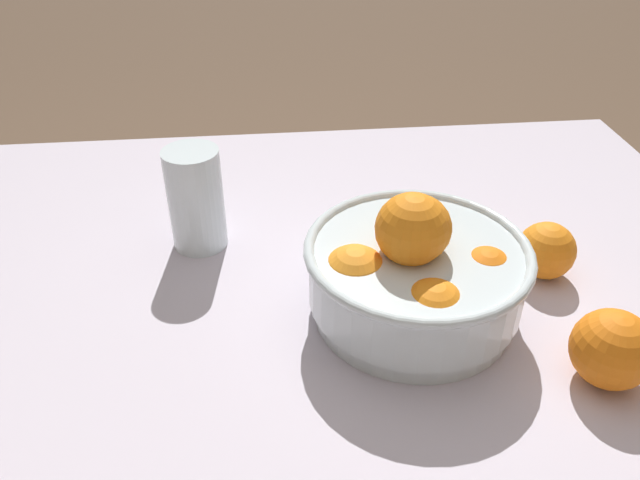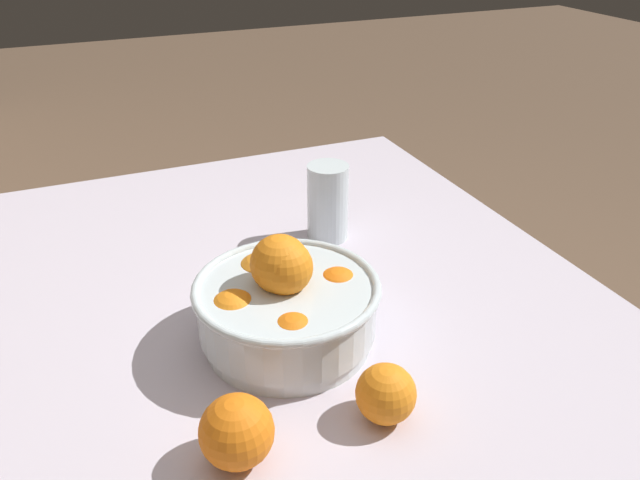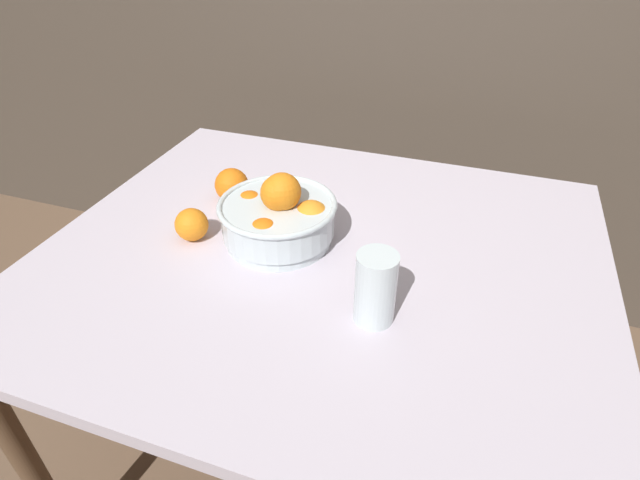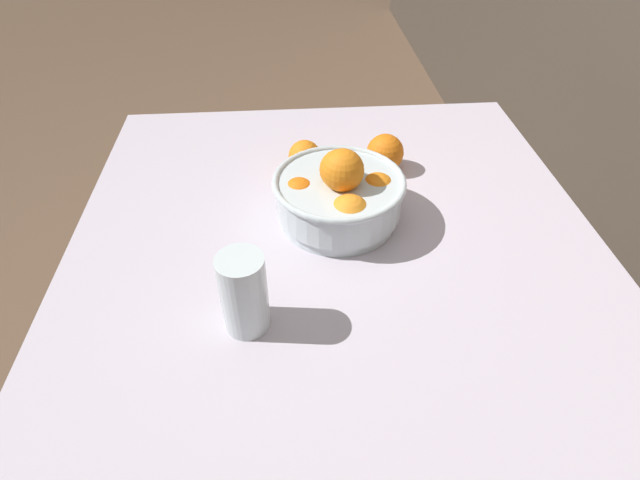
# 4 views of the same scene
# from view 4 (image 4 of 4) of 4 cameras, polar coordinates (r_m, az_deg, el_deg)

# --- Properties ---
(ground_plane) EXTENTS (12.00, 12.00, 0.00)m
(ground_plane) POSITION_cam_4_polar(r_m,az_deg,el_deg) (1.53, 1.38, -23.03)
(ground_plane) COLOR brown
(dining_table) EXTENTS (1.16, 1.00, 0.76)m
(dining_table) POSITION_cam_4_polar(r_m,az_deg,el_deg) (0.96, 2.02, -5.07)
(dining_table) COLOR silver
(dining_table) RESTS_ON ground_plane
(fruit_bowl) EXTENTS (0.25, 0.25, 0.16)m
(fruit_bowl) POSITION_cam_4_polar(r_m,az_deg,el_deg) (0.95, 2.28, 5.24)
(fruit_bowl) COLOR silver
(fruit_bowl) RESTS_ON dining_table
(juice_glass) EXTENTS (0.07, 0.07, 0.14)m
(juice_glass) POSITION_cam_4_polar(r_m,az_deg,el_deg) (0.76, -8.66, -6.24)
(juice_glass) COLOR #F4A314
(juice_glass) RESTS_ON dining_table
(orange_loose_near_bowl) EXTENTS (0.08, 0.08, 0.08)m
(orange_loose_near_bowl) POSITION_cam_4_polar(r_m,az_deg,el_deg) (1.12, 7.44, 9.87)
(orange_loose_near_bowl) COLOR orange
(orange_loose_near_bowl) RESTS_ON dining_table
(orange_loose_front) EXTENTS (0.07, 0.07, 0.07)m
(orange_loose_front) POSITION_cam_4_polar(r_m,az_deg,el_deg) (1.11, -1.75, 9.53)
(orange_loose_front) COLOR orange
(orange_loose_front) RESTS_ON dining_table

